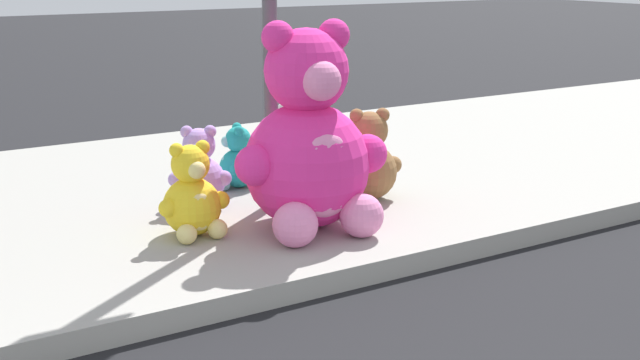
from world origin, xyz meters
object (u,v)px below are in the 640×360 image
plush_pink_large (309,148)px  plush_lavender (200,174)px  plush_yellow (193,199)px  plush_brown (368,163)px  plush_white (285,146)px  plush_teal (237,162)px

plush_pink_large → plush_lavender: plush_pink_large is taller
plush_yellow → plush_lavender: plush_yellow is taller
plush_pink_large → plush_lavender: bearing=117.0°
plush_brown → plush_lavender: (-1.21, 0.50, -0.04)m
plush_yellow → plush_brown: bearing=4.5°
plush_white → plush_teal: size_ratio=1.24×
plush_pink_large → plush_lavender: 1.04m
plush_pink_large → plush_yellow: (-0.76, 0.26, -0.32)m
plush_pink_large → plush_white: 1.50m
plush_lavender → plush_yellow: bearing=-116.9°
plush_white → plush_yellow: 1.71m
plush_teal → plush_brown: 1.12m
plush_pink_large → plush_yellow: bearing=161.0°
plush_yellow → plush_pink_large: bearing=-19.0°
plush_white → plush_yellow: bearing=-140.1°
plush_white → plush_teal: plush_white is taller
plush_yellow → plush_lavender: bearing=63.1°
plush_pink_large → plush_teal: size_ratio=2.72×
plush_teal → plush_brown: plush_brown is taller
plush_white → plush_teal: bearing=-164.4°
plush_pink_large → plush_yellow: size_ratio=2.21×
plush_teal → plush_lavender: size_ratio=0.85×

